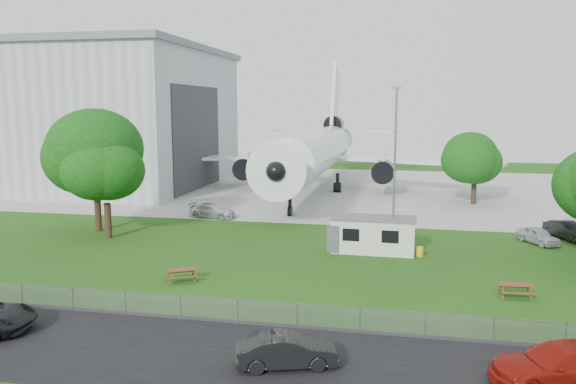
% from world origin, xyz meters
% --- Properties ---
extents(ground, '(160.00, 160.00, 0.00)m').
position_xyz_m(ground, '(0.00, 0.00, 0.00)').
color(ground, '#295D14').
extents(asphalt_strip, '(120.00, 8.00, 0.02)m').
position_xyz_m(asphalt_strip, '(0.00, -13.00, 0.01)').
color(asphalt_strip, black).
rests_on(asphalt_strip, ground).
extents(concrete_apron, '(120.00, 46.00, 0.03)m').
position_xyz_m(concrete_apron, '(0.00, 38.00, 0.01)').
color(concrete_apron, '#B7B7B2').
rests_on(concrete_apron, ground).
extents(hangar, '(43.00, 31.00, 18.55)m').
position_xyz_m(hangar, '(-37.97, 36.00, 9.41)').
color(hangar, '#B2B7BC').
rests_on(hangar, ground).
extents(airliner, '(46.36, 47.73, 17.69)m').
position_xyz_m(airliner, '(-2.00, 35.86, 5.27)').
color(airliner, white).
rests_on(airliner, ground).
extents(site_cabin, '(6.78, 2.83, 2.62)m').
position_xyz_m(site_cabin, '(6.79, 6.05, 1.31)').
color(site_cabin, silver).
rests_on(site_cabin, ground).
extents(picnic_west, '(2.30, 2.18, 0.76)m').
position_xyz_m(picnic_west, '(-4.39, -3.47, 0.00)').
color(picnic_west, brown).
rests_on(picnic_west, ground).
extents(picnic_east, '(1.89, 1.61, 0.76)m').
position_xyz_m(picnic_east, '(15.22, -2.43, 0.00)').
color(picnic_east, brown).
rests_on(picnic_east, ground).
extents(fence, '(58.00, 0.04, 1.30)m').
position_xyz_m(fence, '(0.00, -9.50, 0.00)').
color(fence, gray).
rests_on(fence, ground).
extents(lamp_mast, '(0.16, 0.16, 12.00)m').
position_xyz_m(lamp_mast, '(8.20, 6.20, 6.00)').
color(lamp_mast, slate).
rests_on(lamp_mast, ground).
extents(tree_west_big, '(8.29, 8.29, 10.87)m').
position_xyz_m(tree_west_big, '(-16.95, 8.53, 6.71)').
color(tree_west_big, '#382619').
rests_on(tree_west_big, ground).
extents(tree_west_small, '(6.01, 6.01, 7.98)m').
position_xyz_m(tree_west_small, '(-14.70, 6.18, 4.96)').
color(tree_west_small, '#382619').
rests_on(tree_west_small, ground).
extents(tree_far_apron, '(6.09, 6.09, 7.96)m').
position_xyz_m(tree_far_apron, '(16.55, 29.10, 4.90)').
color(tree_far_apron, '#382619').
rests_on(tree_far_apron, ground).
extents(car_centre_sedan, '(4.47, 2.69, 1.39)m').
position_xyz_m(car_centre_sedan, '(4.30, -13.50, 0.70)').
color(car_centre_sedan, black).
rests_on(car_centre_sedan, ground).
extents(car_east_van, '(5.89, 3.70, 1.59)m').
position_xyz_m(car_east_van, '(14.96, -12.83, 0.80)').
color(car_east_van, maroon).
rests_on(car_east_van, ground).
extents(car_ne_hatch, '(3.13, 4.00, 1.27)m').
position_xyz_m(car_ne_hatch, '(19.36, 11.17, 0.64)').
color(car_ne_hatch, '#ACAEB3').
rests_on(car_ne_hatch, ground).
extents(car_ne_sedan, '(3.01, 4.53, 1.41)m').
position_xyz_m(car_ne_sedan, '(22.03, 13.49, 0.71)').
color(car_ne_sedan, black).
rests_on(car_ne_sedan, ground).
extents(car_apron_van, '(4.87, 2.60, 1.34)m').
position_xyz_m(car_apron_van, '(-9.16, 16.00, 0.67)').
color(car_apron_van, silver).
rests_on(car_apron_van, ground).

